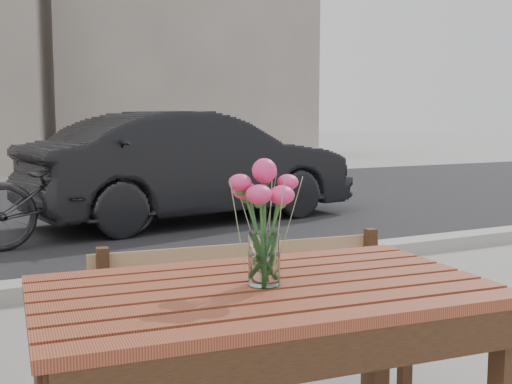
% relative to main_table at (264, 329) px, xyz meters
% --- Properties ---
extents(street, '(30.00, 8.12, 0.12)m').
position_rel_main_table_xyz_m(street, '(0.24, 5.00, -0.61)').
color(street, black).
rests_on(street, ground).
extents(main_table, '(1.31, 0.85, 0.77)m').
position_rel_main_table_xyz_m(main_table, '(0.00, 0.00, 0.00)').
color(main_table, maroon).
rests_on(main_table, ground).
extents(main_bench, '(1.27, 0.50, 0.77)m').
position_rel_main_table_xyz_m(main_bench, '(0.30, 0.66, -0.18)').
color(main_bench, '#98764F').
rests_on(main_bench, ground).
extents(main_vase, '(0.19, 0.19, 0.35)m').
position_rel_main_table_xyz_m(main_vase, '(-0.00, -0.00, 0.34)').
color(main_vase, white).
rests_on(main_vase, main_table).
extents(parked_car, '(4.07, 1.92, 1.29)m').
position_rel_main_table_xyz_m(parked_car, '(1.95, 5.54, 0.00)').
color(parked_car, black).
rests_on(parked_car, ground).
extents(bicycle, '(1.98, 0.97, 1.00)m').
position_rel_main_table_xyz_m(bicycle, '(0.36, 4.78, -0.15)').
color(bicycle, black).
rests_on(bicycle, ground).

